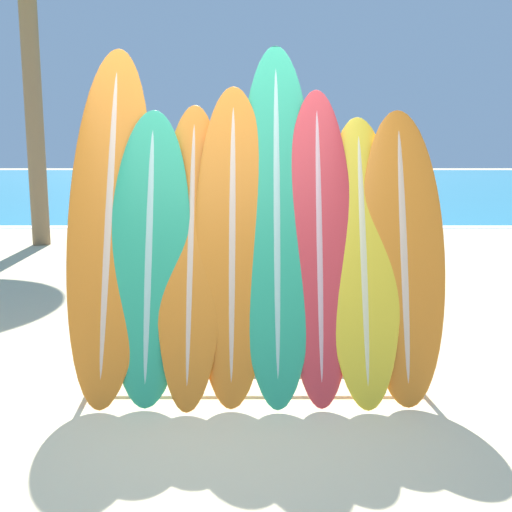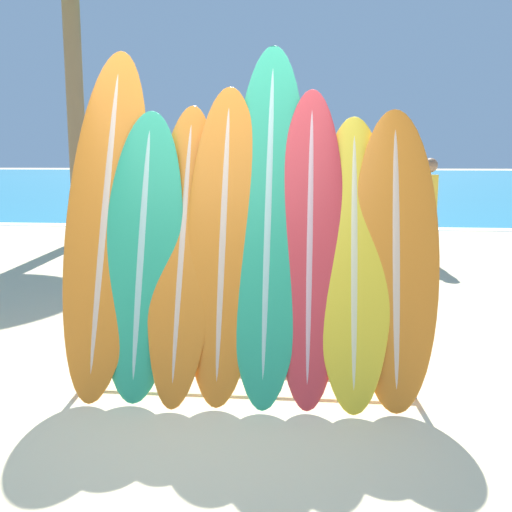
% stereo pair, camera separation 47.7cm
% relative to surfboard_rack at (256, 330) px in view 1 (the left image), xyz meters
% --- Properties ---
extents(ground_plane, '(160.00, 160.00, 0.00)m').
position_rel_surfboard_rack_xyz_m(ground_plane, '(-0.32, -0.37, -0.46)').
color(ground_plane, beige).
extents(ocean_water, '(120.00, 60.00, 0.01)m').
position_rel_surfboard_rack_xyz_m(ocean_water, '(-0.32, 39.39, -0.46)').
color(ocean_water, teal).
rests_on(ocean_water, ground_plane).
extents(surfboard_rack, '(2.44, 0.04, 0.85)m').
position_rel_surfboard_rack_xyz_m(surfboard_rack, '(0.00, 0.00, 0.00)').
color(surfboard_rack, slate).
rests_on(surfboard_rack, ground_plane).
extents(surfboard_slot_0, '(0.59, 1.03, 2.50)m').
position_rel_surfboard_rack_xyz_m(surfboard_slot_0, '(-1.04, 0.14, 0.79)').
color(surfboard_slot_0, orange).
rests_on(surfboard_slot_0, ground_plane).
extents(surfboard_slot_1, '(0.58, 0.77, 2.03)m').
position_rel_surfboard_rack_xyz_m(surfboard_slot_1, '(-0.74, 0.03, 0.55)').
color(surfboard_slot_1, '#289E70').
rests_on(surfboard_slot_1, ground_plane).
extents(surfboard_slot_2, '(0.49, 0.97, 2.08)m').
position_rel_surfboard_rack_xyz_m(surfboard_slot_2, '(-0.45, 0.06, 0.58)').
color(surfboard_slot_2, orange).
rests_on(surfboard_slot_2, ground_plane).
extents(surfboard_slot_3, '(0.54, 0.87, 2.21)m').
position_rel_surfboard_rack_xyz_m(surfboard_slot_3, '(-0.16, 0.06, 0.64)').
color(surfboard_slot_3, orange).
rests_on(surfboard_slot_3, ground_plane).
extents(surfboard_slot_4, '(0.55, 1.05, 2.53)m').
position_rel_surfboard_rack_xyz_m(surfboard_slot_4, '(0.15, 0.13, 0.80)').
color(surfboard_slot_4, '#289E70').
rests_on(surfboard_slot_4, ground_plane).
extents(surfboard_slot_5, '(0.49, 0.84, 2.18)m').
position_rel_surfboard_rack_xyz_m(surfboard_slot_5, '(0.45, 0.06, 0.63)').
color(surfboard_slot_5, red).
rests_on(surfboard_slot_5, ground_plane).
extents(surfboard_slot_6, '(0.53, 0.85, 1.98)m').
position_rel_surfboard_rack_xyz_m(surfboard_slot_6, '(0.76, 0.03, 0.53)').
color(surfboard_slot_6, yellow).
rests_on(surfboard_slot_6, ground_plane).
extents(surfboard_slot_7, '(0.59, 0.72, 2.03)m').
position_rel_surfboard_rack_xyz_m(surfboard_slot_7, '(1.04, 0.03, 0.55)').
color(surfboard_slot_7, orange).
rests_on(surfboard_slot_7, ground_plane).
extents(person_near_water, '(0.26, 0.21, 1.54)m').
position_rel_surfboard_rack_xyz_m(person_near_water, '(-1.01, 7.10, 0.38)').
color(person_near_water, '#846047').
rests_on(person_near_water, ground_plane).
extents(person_mid_beach, '(0.28, 0.22, 1.66)m').
position_rel_surfboard_rack_xyz_m(person_mid_beach, '(2.25, 5.47, 0.44)').
color(person_mid_beach, '#846047').
rests_on(person_mid_beach, ground_plane).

